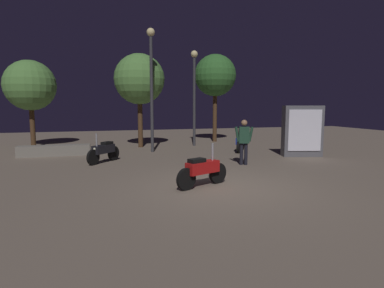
{
  "coord_description": "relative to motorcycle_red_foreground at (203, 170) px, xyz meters",
  "views": [
    {
      "loc": [
        -2.98,
        -7.34,
        2.09
      ],
      "look_at": [
        -0.5,
        1.29,
        1.0
      ],
      "focal_mm": 29.5,
      "sensor_mm": 36.0,
      "label": 1
    }
  ],
  "objects": [
    {
      "name": "ground_plane",
      "position": [
        0.51,
        -0.29,
        -0.44
      ],
      "size": [
        40.0,
        40.0,
        0.0
      ],
      "primitive_type": "plane",
      "color": "#756656"
    },
    {
      "name": "motorcycle_red_foreground",
      "position": [
        0.0,
        0.0,
        0.0
      ],
      "size": [
        1.55,
        0.77,
        1.11
      ],
      "rotation": [
        0.0,
        0.0,
        0.42
      ],
      "color": "black",
      "rests_on": "ground_plane"
    },
    {
      "name": "motorcycle_blue_parked_left",
      "position": [
        3.65,
        5.57,
        0.0
      ],
      "size": [
        1.01,
        1.43,
        1.11
      ],
      "rotation": [
        0.0,
        0.0,
        4.12
      ],
      "color": "black",
      "rests_on": "ground_plane"
    },
    {
      "name": "motorcycle_black_parked_right",
      "position": [
        -2.43,
        4.32,
        0.0
      ],
      "size": [
        1.18,
        1.31,
        1.11
      ],
      "rotation": [
        0.0,
        0.0,
        3.99
      ],
      "color": "black",
      "rests_on": "ground_plane"
    },
    {
      "name": "person_rider_beside",
      "position": [
        2.34,
        2.5,
        0.51
      ],
      "size": [
        0.66,
        0.34,
        1.6
      ],
      "rotation": [
        0.0,
        0.0,
        1.27
      ],
      "color": "black",
      "rests_on": "ground_plane"
    },
    {
      "name": "streetlamp_near",
      "position": [
        2.19,
        8.2,
        2.68
      ],
      "size": [
        0.36,
        0.36,
        4.89
      ],
      "color": "#38383D",
      "rests_on": "ground_plane"
    },
    {
      "name": "streetlamp_far",
      "position": [
        -0.28,
        6.54,
        2.99
      ],
      "size": [
        0.36,
        0.36,
        5.46
      ],
      "color": "#38383D",
      "rests_on": "ground_plane"
    },
    {
      "name": "tree_left_bg",
      "position": [
        -5.84,
        9.9,
        2.64
      ],
      "size": [
        2.49,
        2.49,
        4.34
      ],
      "color": "#4C331E",
      "rests_on": "ground_plane"
    },
    {
      "name": "tree_center_bg",
      "position": [
        -0.59,
        8.38,
        2.95
      ],
      "size": [
        2.49,
        2.49,
        4.65
      ],
      "color": "#4C331E",
      "rests_on": "ground_plane"
    },
    {
      "name": "tree_right_bg",
      "position": [
        3.9,
        9.73,
        3.36
      ],
      "size": [
        2.39,
        2.39,
        5.02
      ],
      "color": "#4C331E",
      "rests_on": "ground_plane"
    },
    {
      "name": "kiosk_billboard",
      "position": [
        5.51,
        3.6,
        0.61
      ],
      "size": [
        1.67,
        0.88,
        2.1
      ],
      "rotation": [
        0.0,
        0.0,
        2.9
      ],
      "color": "#595960",
      "rests_on": "ground_plane"
    },
    {
      "name": "planter_wall_low",
      "position": [
        -4.41,
        6.54,
        -0.21
      ],
      "size": [
        2.85,
        0.5,
        0.45
      ],
      "color": "gray",
      "rests_on": "ground_plane"
    }
  ]
}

